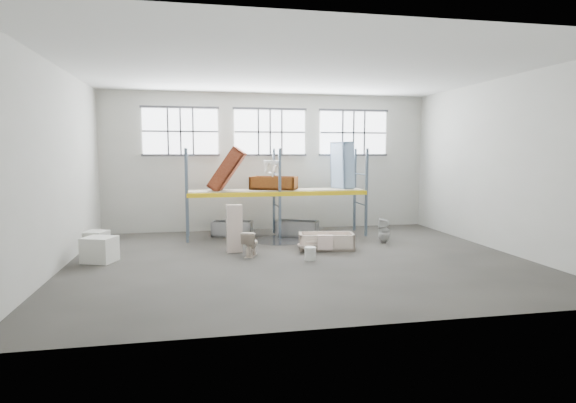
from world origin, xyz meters
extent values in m
cube|color=#4A463F|center=(0.00, 0.00, -0.05)|extent=(12.00, 10.00, 0.10)
cube|color=silver|center=(0.00, 0.00, 5.05)|extent=(12.00, 10.00, 0.10)
cube|color=#A9A89D|center=(0.00, 5.05, 2.50)|extent=(12.00, 0.10, 5.00)
cube|color=#B2B1A5|center=(0.00, -5.05, 2.50)|extent=(12.00, 0.10, 5.00)
cube|color=#A4A398|center=(-6.05, 0.00, 2.50)|extent=(0.10, 10.00, 5.00)
cube|color=beige|center=(6.05, 0.00, 2.50)|extent=(0.10, 10.00, 5.00)
cube|color=white|center=(-3.20, 4.94, 3.60)|extent=(2.60, 0.04, 1.60)
cube|color=white|center=(0.00, 4.94, 3.60)|extent=(2.60, 0.04, 1.60)
cube|color=white|center=(3.20, 4.94, 3.60)|extent=(2.60, 0.04, 1.60)
cube|color=slate|center=(-3.00, 2.90, 1.50)|extent=(0.08, 0.08, 3.00)
cube|color=slate|center=(-3.00, 4.10, 1.50)|extent=(0.08, 0.08, 3.00)
cube|color=slate|center=(0.00, 2.90, 1.50)|extent=(0.08, 0.08, 3.00)
cube|color=slate|center=(0.00, 4.10, 1.50)|extent=(0.08, 0.08, 3.00)
cube|color=slate|center=(3.00, 2.90, 1.50)|extent=(0.08, 0.08, 3.00)
cube|color=slate|center=(3.00, 4.10, 1.50)|extent=(0.08, 0.08, 3.00)
cube|color=yellow|center=(0.00, 2.90, 1.50)|extent=(6.00, 0.10, 0.14)
cube|color=yellow|center=(0.00, 4.10, 1.50)|extent=(6.00, 0.10, 0.14)
cube|color=gray|center=(0.00, 3.50, 1.58)|extent=(5.90, 1.10, 0.03)
cylinder|color=black|center=(0.00, 2.70, 0.00)|extent=(1.80, 1.80, 0.00)
cube|color=#F3D3C7|center=(0.93, 0.69, 0.28)|extent=(0.47, 0.29, 0.42)
imported|color=#F5DBCC|center=(0.36, 0.71, 0.16)|extent=(0.63, 0.63, 0.17)
imported|color=beige|center=(-1.24, 0.57, 0.35)|extent=(0.62, 0.79, 0.71)
cube|color=beige|center=(-1.64, 1.20, 0.69)|extent=(0.46, 0.31, 1.37)
imported|color=silver|center=(3.14, 1.64, 0.39)|extent=(0.45, 0.44, 0.79)
imported|color=white|center=(-0.18, 3.25, 2.09)|extent=(0.74, 0.66, 0.55)
cylinder|color=silver|center=(0.27, -0.21, 0.17)|extent=(0.34, 0.34, 0.35)
cube|color=silver|center=(-5.21, 0.63, 0.33)|extent=(0.96, 0.90, 0.66)
cube|color=beige|center=(-5.68, 2.48, 0.26)|extent=(0.81, 0.81, 0.52)
camera|label=1|loc=(-2.65, -12.08, 2.88)|focal=29.03mm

